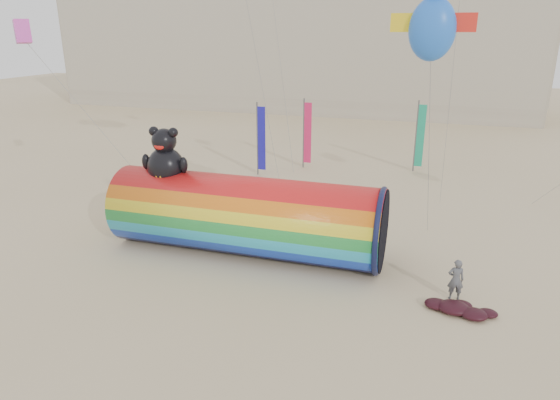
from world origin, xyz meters
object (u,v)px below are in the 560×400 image
(windsock_assembly, at_px, (245,213))
(fabric_bundle, at_px, (459,309))
(hotel_building, at_px, (292,26))
(kite_handler, at_px, (456,280))

(windsock_assembly, bearing_deg, fabric_bundle, -15.42)
(windsock_assembly, xyz_separation_m, fabric_bundle, (9.50, -2.62, -1.76))
(hotel_building, xyz_separation_m, fabric_bundle, (20.64, -48.08, -10.14))
(hotel_building, xyz_separation_m, windsock_assembly, (11.14, -45.46, -8.38))
(kite_handler, relative_size, fabric_bundle, 0.64)
(hotel_building, distance_m, kite_handler, 52.21)
(windsock_assembly, bearing_deg, kite_handler, -9.90)
(hotel_building, distance_m, windsock_assembly, 47.55)
(windsock_assembly, height_order, kite_handler, windsock_assembly)
(windsock_assembly, bearing_deg, hotel_building, 103.77)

